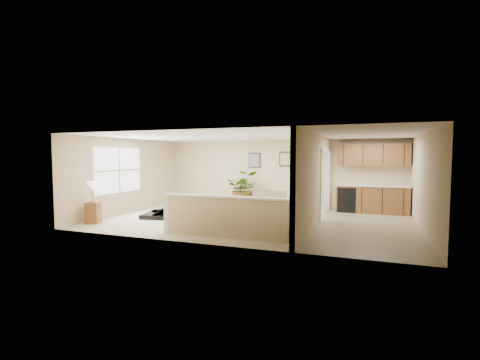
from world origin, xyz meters
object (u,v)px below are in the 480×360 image
at_px(piano_bench, 198,209).
at_px(palm_plant, 244,189).
at_px(loveseat, 272,200).
at_px(accent_table, 240,195).
at_px(piano, 167,201).
at_px(small_plant, 300,204).
at_px(lamp_stand, 93,206).

height_order(piano_bench, palm_plant, palm_plant).
bearing_deg(loveseat, accent_table, 169.07).
xyz_separation_m(piano, small_plant, (3.70, 2.82, -0.30)).
bearing_deg(piano, piano_bench, 0.70).
xyz_separation_m(piano, palm_plant, (1.51, 2.95, 0.16)).
height_order(loveseat, accent_table, loveseat).
xyz_separation_m(piano, lamp_stand, (-1.37, -1.69, -0.00)).
relative_size(piano, loveseat, 0.99).
bearing_deg(piano, accent_table, 50.05).
distance_m(piano, lamp_stand, 2.18).
bearing_deg(palm_plant, piano, -117.14).
distance_m(palm_plant, small_plant, 2.24).
distance_m(piano, piano_bench, 1.04).
height_order(piano_bench, small_plant, piano_bench).
relative_size(piano_bench, accent_table, 1.07).
relative_size(piano_bench, small_plant, 1.62).
distance_m(loveseat, palm_plant, 1.19).
height_order(small_plant, lamp_stand, lamp_stand).
relative_size(piano_bench, palm_plant, 0.54).
xyz_separation_m(piano_bench, loveseat, (1.65, 2.72, 0.04)).
xyz_separation_m(palm_plant, small_plant, (2.19, -0.12, -0.46)).
bearing_deg(piano_bench, small_plant, 44.14).
bearing_deg(small_plant, piano_bench, -135.86).
bearing_deg(piano_bench, loveseat, 58.74).
xyz_separation_m(loveseat, small_plant, (1.05, -0.10, -0.10)).
height_order(palm_plant, lamp_stand, palm_plant).
relative_size(small_plant, lamp_stand, 0.41).
bearing_deg(palm_plant, piano_bench, -100.65).
relative_size(accent_table, small_plant, 1.52).
bearing_deg(small_plant, lamp_stand, -138.31).
xyz_separation_m(loveseat, lamp_stand, (-4.02, -4.61, 0.20)).
bearing_deg(small_plant, accent_table, -175.07).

